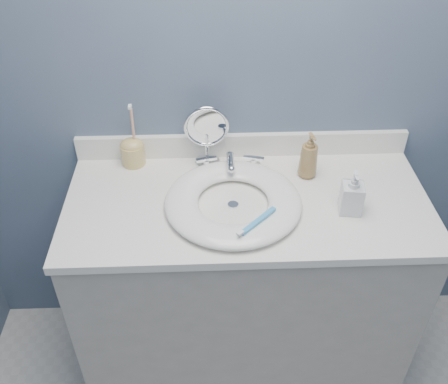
{
  "coord_description": "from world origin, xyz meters",
  "views": [
    {
      "loc": [
        -0.13,
        -0.3,
        1.95
      ],
      "look_at": [
        -0.08,
        0.94,
        0.94
      ],
      "focal_mm": 40.0,
      "sensor_mm": 36.0,
      "label": 1
    }
  ],
  "objects_px": {
    "makeup_mirror": "(207,133)",
    "soap_bottle_clear": "(353,192)",
    "soap_bottle_amber": "(309,155)",
    "toothbrush_holder": "(133,151)"
  },
  "relations": [
    {
      "from": "makeup_mirror",
      "to": "soap_bottle_amber",
      "type": "height_order",
      "value": "makeup_mirror"
    },
    {
      "from": "makeup_mirror",
      "to": "soap_bottle_amber",
      "type": "xyz_separation_m",
      "value": [
        0.35,
        -0.09,
        -0.04
      ]
    },
    {
      "from": "makeup_mirror",
      "to": "soap_bottle_clear",
      "type": "bearing_deg",
      "value": -33.81
    },
    {
      "from": "soap_bottle_amber",
      "to": "soap_bottle_clear",
      "type": "relative_size",
      "value": 1.12
    },
    {
      "from": "soap_bottle_clear",
      "to": "toothbrush_holder",
      "type": "distance_m",
      "value": 0.78
    },
    {
      "from": "makeup_mirror",
      "to": "soap_bottle_amber",
      "type": "distance_m",
      "value": 0.37
    },
    {
      "from": "makeup_mirror",
      "to": "soap_bottle_clear",
      "type": "xyz_separation_m",
      "value": [
        0.46,
        -0.28,
        -0.05
      ]
    },
    {
      "from": "toothbrush_holder",
      "to": "soap_bottle_amber",
      "type": "bearing_deg",
      "value": -8.93
    },
    {
      "from": "soap_bottle_clear",
      "to": "toothbrush_holder",
      "type": "xyz_separation_m",
      "value": [
        -0.73,
        0.29,
        -0.02
      ]
    },
    {
      "from": "makeup_mirror",
      "to": "toothbrush_holder",
      "type": "height_order",
      "value": "toothbrush_holder"
    }
  ]
}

